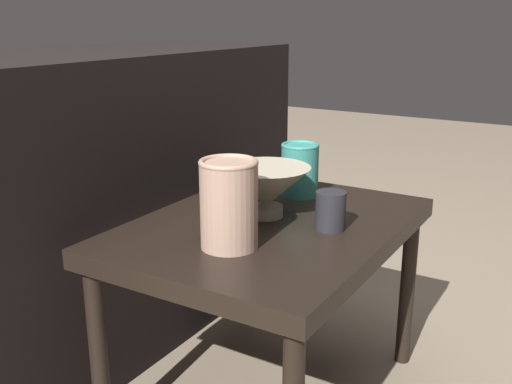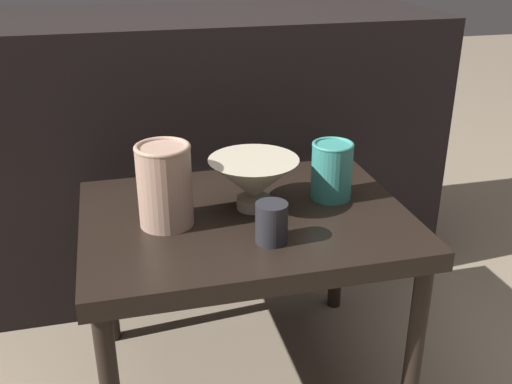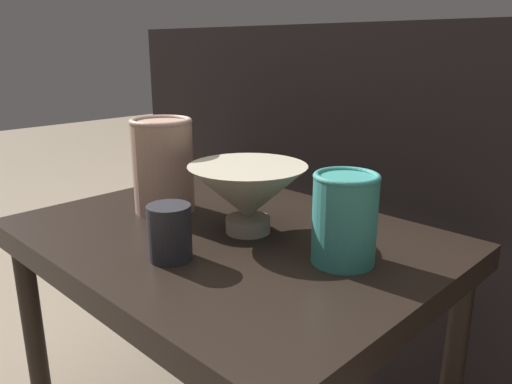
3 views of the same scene
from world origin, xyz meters
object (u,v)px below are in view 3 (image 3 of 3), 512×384
vase_textured_left (163,164)px  vase_colorful_right (345,217)px  bowl (248,193)px  cup (170,232)px

vase_textured_left → vase_colorful_right: (0.36, 0.04, -0.02)m
bowl → vase_textured_left: bearing=-171.3°
vase_colorful_right → cup: size_ratio=1.60×
bowl → vase_colorful_right: size_ratio=1.48×
bowl → vase_textured_left: 0.19m
vase_textured_left → bowl: bearing=8.7°
bowl → vase_colorful_right: 0.18m
bowl → cup: bearing=-91.0°
bowl → vase_colorful_right: vase_colorful_right is taller
vase_textured_left → vase_colorful_right: vase_textured_left is taller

